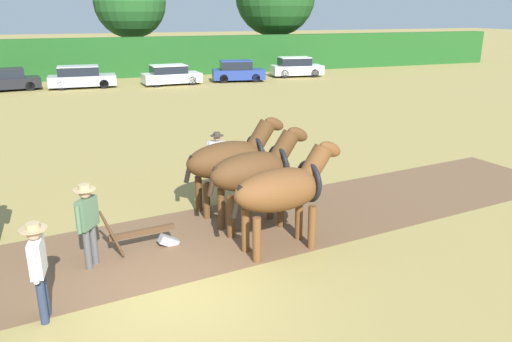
{
  "coord_description": "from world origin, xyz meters",
  "views": [
    {
      "loc": [
        -1.47,
        -8.22,
        5.08
      ],
      "look_at": [
        2.89,
        3.35,
        1.1
      ],
      "focal_mm": 35.0,
      "sensor_mm": 36.0,
      "label": 1
    }
  ],
  "objects_px": {
    "parked_car_far_right": "(238,71)",
    "farmer_beside_team": "(217,154)",
    "parked_car_right": "(171,75)",
    "plow": "(148,236)",
    "farmer_at_plow": "(88,219)",
    "parked_car_end_right": "(296,67)",
    "draft_horse_lead_right": "(255,171)",
    "farmer_onlooker_left": "(38,264)",
    "draft_horse_lead_left": "(284,189)",
    "draft_horse_trail_left": "(232,159)",
    "tree_center_left": "(130,2)",
    "parked_car_center": "(8,80)",
    "parked_car_center_right": "(81,77)"
  },
  "relations": [
    {
      "from": "draft_horse_lead_left",
      "to": "draft_horse_lead_right",
      "type": "relative_size",
      "value": 1.01
    },
    {
      "from": "draft_horse_lead_left",
      "to": "plow",
      "type": "relative_size",
      "value": 1.63
    },
    {
      "from": "draft_horse_trail_left",
      "to": "parked_car_center",
      "type": "distance_m",
      "value": 26.27
    },
    {
      "from": "farmer_onlooker_left",
      "to": "farmer_beside_team",
      "type": "bearing_deg",
      "value": 57.19
    },
    {
      "from": "draft_horse_trail_left",
      "to": "parked_car_right",
      "type": "relative_size",
      "value": 0.71
    },
    {
      "from": "tree_center_left",
      "to": "farmer_beside_team",
      "type": "distance_m",
      "value": 33.52
    },
    {
      "from": "farmer_beside_team",
      "to": "tree_center_left",
      "type": "bearing_deg",
      "value": 26.38
    },
    {
      "from": "draft_horse_lead_right",
      "to": "draft_horse_trail_left",
      "type": "distance_m",
      "value": 1.34
    },
    {
      "from": "draft_horse_lead_right",
      "to": "parked_car_center",
      "type": "height_order",
      "value": "draft_horse_lead_right"
    },
    {
      "from": "parked_car_far_right",
      "to": "parked_car_center",
      "type": "bearing_deg",
      "value": -172.38
    },
    {
      "from": "parked_car_center_right",
      "to": "parked_car_end_right",
      "type": "xyz_separation_m",
      "value": [
        16.5,
        0.43,
        0.03
      ]
    },
    {
      "from": "farmer_beside_team",
      "to": "parked_car_end_right",
      "type": "distance_m",
      "value": 26.65
    },
    {
      "from": "plow",
      "to": "draft_horse_lead_left",
      "type": "bearing_deg",
      "value": -26.62
    },
    {
      "from": "plow",
      "to": "parked_car_center_right",
      "type": "relative_size",
      "value": 0.38
    },
    {
      "from": "parked_car_end_right",
      "to": "plow",
      "type": "bearing_deg",
      "value": -113.32
    },
    {
      "from": "farmer_onlooker_left",
      "to": "draft_horse_trail_left",
      "type": "bearing_deg",
      "value": 45.54
    },
    {
      "from": "parked_car_center",
      "to": "draft_horse_lead_left",
      "type": "bearing_deg",
      "value": -82.29
    },
    {
      "from": "tree_center_left",
      "to": "parked_car_right",
      "type": "relative_size",
      "value": 2.16
    },
    {
      "from": "parked_car_far_right",
      "to": "farmer_beside_team",
      "type": "bearing_deg",
      "value": -98.84
    },
    {
      "from": "parked_car_far_right",
      "to": "parked_car_center_right",
      "type": "bearing_deg",
      "value": -171.82
    },
    {
      "from": "draft_horse_lead_left",
      "to": "parked_car_right",
      "type": "height_order",
      "value": "draft_horse_lead_left"
    },
    {
      "from": "parked_car_far_right",
      "to": "parked_car_right",
      "type": "bearing_deg",
      "value": -168.1
    },
    {
      "from": "draft_horse_lead_right",
      "to": "farmer_at_plow",
      "type": "xyz_separation_m",
      "value": [
        -3.88,
        -0.67,
        -0.37
      ]
    },
    {
      "from": "farmer_beside_team",
      "to": "draft_horse_trail_left",
      "type": "bearing_deg",
      "value": -156.47
    },
    {
      "from": "tree_center_left",
      "to": "draft_horse_lead_left",
      "type": "relative_size",
      "value": 3.23
    },
    {
      "from": "farmer_onlooker_left",
      "to": "parked_car_far_right",
      "type": "xyz_separation_m",
      "value": [
        12.87,
        27.85,
        -0.33
      ]
    },
    {
      "from": "draft_horse_trail_left",
      "to": "farmer_beside_team",
      "type": "distance_m",
      "value": 2.21
    },
    {
      "from": "farmer_at_plow",
      "to": "farmer_beside_team",
      "type": "xyz_separation_m",
      "value": [
        3.95,
        4.15,
        -0.15
      ]
    },
    {
      "from": "parked_car_center_right",
      "to": "tree_center_left",
      "type": "bearing_deg",
      "value": 66.92
    },
    {
      "from": "farmer_at_plow",
      "to": "parked_car_right",
      "type": "relative_size",
      "value": 0.43
    },
    {
      "from": "tree_center_left",
      "to": "draft_horse_lead_right",
      "type": "bearing_deg",
      "value": -93.02
    },
    {
      "from": "draft_horse_trail_left",
      "to": "tree_center_left",
      "type": "bearing_deg",
      "value": 79.62
    },
    {
      "from": "draft_horse_lead_left",
      "to": "tree_center_left",
      "type": "bearing_deg",
      "value": 80.33
    },
    {
      "from": "farmer_at_plow",
      "to": "parked_car_center",
      "type": "bearing_deg",
      "value": 134.45
    },
    {
      "from": "draft_horse_lead_right",
      "to": "parked_car_right",
      "type": "height_order",
      "value": "draft_horse_lead_right"
    },
    {
      "from": "draft_horse_lead_left",
      "to": "draft_horse_trail_left",
      "type": "bearing_deg",
      "value": 89.87
    },
    {
      "from": "draft_horse_lead_right",
      "to": "farmer_onlooker_left",
      "type": "bearing_deg",
      "value": -160.48
    },
    {
      "from": "farmer_onlooker_left",
      "to": "parked_car_center",
      "type": "bearing_deg",
      "value": 102.48
    },
    {
      "from": "farmer_beside_team",
      "to": "farmer_onlooker_left",
      "type": "bearing_deg",
      "value": 170.1
    },
    {
      "from": "parked_car_right",
      "to": "parked_car_far_right",
      "type": "distance_m",
      "value": 5.09
    },
    {
      "from": "parked_car_right",
      "to": "parked_car_center",
      "type": "bearing_deg",
      "value": 171.51
    },
    {
      "from": "farmer_at_plow",
      "to": "draft_horse_lead_right",
      "type": "bearing_deg",
      "value": 46.34
    },
    {
      "from": "plow",
      "to": "farmer_at_plow",
      "type": "relative_size",
      "value": 0.95
    },
    {
      "from": "parked_car_end_right",
      "to": "draft_horse_lead_right",
      "type": "bearing_deg",
      "value": -109.26
    },
    {
      "from": "draft_horse_lead_right",
      "to": "parked_car_center",
      "type": "relative_size",
      "value": 0.68
    },
    {
      "from": "plow",
      "to": "parked_car_end_right",
      "type": "relative_size",
      "value": 0.4
    },
    {
      "from": "parked_car_center_right",
      "to": "parked_car_far_right",
      "type": "bearing_deg",
      "value": -0.84
    },
    {
      "from": "draft_horse_trail_left",
      "to": "farmer_at_plow",
      "type": "height_order",
      "value": "draft_horse_trail_left"
    },
    {
      "from": "tree_center_left",
      "to": "draft_horse_lead_right",
      "type": "xyz_separation_m",
      "value": [
        -1.93,
        -36.59,
        -4.38
      ]
    },
    {
      "from": "draft_horse_trail_left",
      "to": "farmer_at_plow",
      "type": "bearing_deg",
      "value": -158.71
    }
  ]
}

